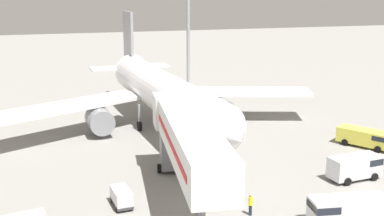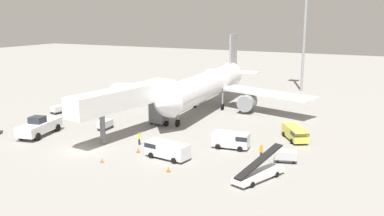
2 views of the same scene
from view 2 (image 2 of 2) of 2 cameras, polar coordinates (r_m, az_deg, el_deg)
ground_plane at (r=55.72m, az=-14.34°, el=-5.42°), size 300.00×300.00×0.00m
airplane_at_gate at (r=76.09m, az=2.08°, el=3.00°), size 38.23×39.48×12.66m
jet_bridge at (r=60.40m, az=-8.15°, el=1.25°), size 5.34×19.24×6.91m
pushback_tug at (r=63.77m, az=-19.53°, el=-2.32°), size 4.15×7.86×2.78m
belt_loader_truck at (r=44.92m, az=8.79°, el=-8.48°), size 3.90×6.81×3.18m
service_van_far_right at (r=50.82m, az=-3.44°, el=-5.45°), size 5.62×2.70×1.93m
service_van_outer_left at (r=54.55m, az=5.31°, el=-4.16°), size 4.73×2.43×2.07m
service_van_near_right at (r=59.51m, az=13.48°, el=-3.19°), size 4.62×5.76×1.81m
baggage_cart_mid_center at (r=64.65m, az=-11.40°, el=-2.13°), size 1.44×2.62×1.36m
baggage_cart_near_center at (r=50.80m, az=12.25°, el=-6.16°), size 2.83×2.12×1.34m
baggage_cart_far_center at (r=77.07m, az=-17.36°, el=-0.15°), size 1.56×2.16×1.30m
ground_crew_worker_foreground at (r=56.40m, az=-7.00°, el=-3.98°), size 0.42×0.42×1.65m
ground_crew_worker_midground at (r=51.05m, az=9.12°, el=-5.67°), size 0.50×0.50×1.85m
safety_cone_alpha at (r=50.76m, az=-11.79°, el=-6.75°), size 0.33×0.33×0.51m
safety_cone_bravo at (r=46.87m, az=-3.14°, el=-8.06°), size 0.40×0.40×0.61m
safety_cone_charlie at (r=53.56m, az=-7.12°, el=-5.50°), size 0.41×0.41×0.63m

